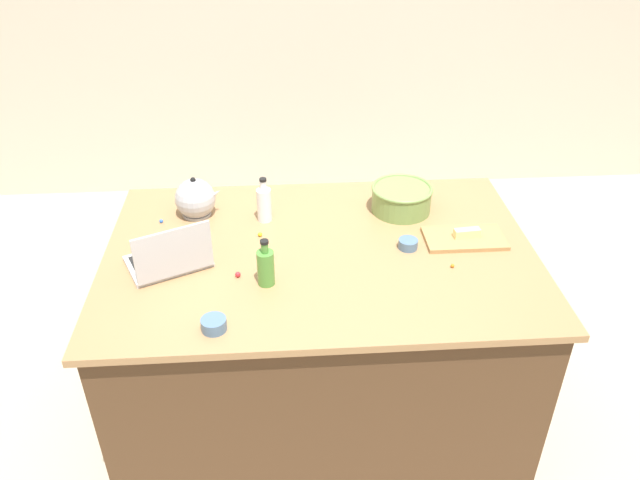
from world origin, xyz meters
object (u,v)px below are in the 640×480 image
object	(u,v)px
cutting_board	(464,238)
bottle_vinegar	(264,204)
bottle_olive	(266,267)
kettle	(196,199)
laptop	(170,258)
mixing_bowl_large	(401,198)
ramekin_small	(214,324)
ramekin_medium	(408,244)
butter_stick_left	(467,233)

from	to	relation	value
cutting_board	bottle_vinegar	bearing A→B (deg)	164.97
bottle_olive	kettle	distance (m)	0.63
bottle_olive	cutting_board	world-z (taller)	bottle_olive
laptop	bottle_olive	xyz separation A→B (m)	(0.38, -0.13, 0.03)
mixing_bowl_large	ramekin_small	size ratio (longest dim) A/B	3.10
ramekin_small	ramekin_medium	bearing A→B (deg)	30.91
kettle	laptop	bearing A→B (deg)	-98.54
kettle	mixing_bowl_large	bearing A→B (deg)	-1.70
bottle_vinegar	butter_stick_left	bearing A→B (deg)	-14.90
butter_stick_left	kettle	bearing A→B (deg)	165.63
laptop	butter_stick_left	bearing A→B (deg)	5.62
cutting_board	mixing_bowl_large	bearing A→B (deg)	129.80
laptop	butter_stick_left	xyz separation A→B (m)	(1.22, 0.12, -0.01)
laptop	ramekin_small	xyz separation A→B (m)	(0.20, -0.38, -0.02)
bottle_vinegar	ramekin_medium	world-z (taller)	bottle_vinegar
butter_stick_left	ramekin_small	xyz separation A→B (m)	(-1.02, -0.50, -0.01)
bottle_olive	bottle_vinegar	bearing A→B (deg)	91.00
kettle	ramekin_small	size ratio (longest dim) A/B	2.39
ramekin_small	cutting_board	bearing A→B (deg)	26.27
mixing_bowl_large	bottle_vinegar	xyz separation A→B (m)	(-0.62, -0.04, 0.02)
bottle_vinegar	ramekin_small	distance (m)	0.75
bottle_vinegar	ramekin_small	xyz separation A→B (m)	(-0.17, -0.73, -0.06)
mixing_bowl_large	bottle_vinegar	bearing A→B (deg)	-176.07
laptop	bottle_vinegar	distance (m)	0.51
bottle_olive	ramekin_small	size ratio (longest dim) A/B	2.18
kettle	butter_stick_left	bearing A→B (deg)	-14.37
butter_stick_left	laptop	bearing A→B (deg)	-174.38
mixing_bowl_large	kettle	bearing A→B (deg)	178.30
laptop	bottle_vinegar	bearing A→B (deg)	43.21
laptop	bottle_vinegar	size ratio (longest dim) A/B	1.81
mixing_bowl_large	ramekin_medium	xyz separation A→B (m)	(-0.03, -0.31, -0.04)
mixing_bowl_large	ramekin_medium	bearing A→B (deg)	-94.74
cutting_board	ramekin_medium	world-z (taller)	ramekin_medium
laptop	mixing_bowl_large	bearing A→B (deg)	21.49
mixing_bowl_large	butter_stick_left	distance (m)	0.36
laptop	cutting_board	bearing A→B (deg)	5.66
laptop	bottle_olive	world-z (taller)	laptop
butter_stick_left	ramekin_medium	size ratio (longest dim) A/B	1.37
cutting_board	butter_stick_left	size ratio (longest dim) A/B	3.05
laptop	ramekin_medium	xyz separation A→B (m)	(0.96, 0.08, -0.03)
kettle	butter_stick_left	xyz separation A→B (m)	(1.15, -0.30, -0.04)
ramekin_medium	cutting_board	bearing A→B (deg)	9.74
bottle_olive	butter_stick_left	distance (m)	0.88
bottle_vinegar	ramekin_small	world-z (taller)	bottle_vinegar
kettle	ramekin_small	bearing A→B (deg)	-80.46
mixing_bowl_large	bottle_olive	size ratio (longest dim) A/B	1.42
mixing_bowl_large	bottle_olive	world-z (taller)	bottle_olive
kettle	cutting_board	distance (m)	1.19
bottle_vinegar	ramekin_small	size ratio (longest dim) A/B	2.31
ramekin_small	ramekin_medium	xyz separation A→B (m)	(0.76, 0.46, -0.00)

